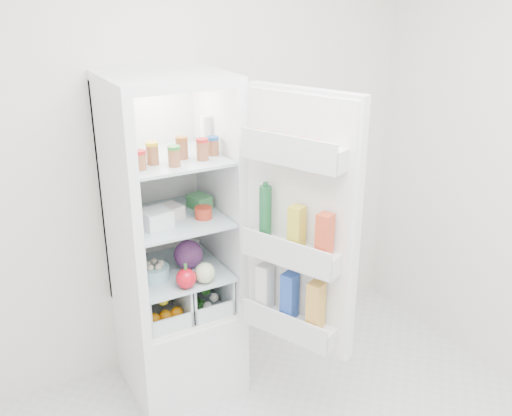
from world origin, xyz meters
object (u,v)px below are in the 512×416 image
refrigerator (173,277)px  red_cabbage (188,254)px  fridge_door (298,232)px  mushroom_bowl (155,273)px

refrigerator → red_cabbage: size_ratio=11.47×
fridge_door → refrigerator: bearing=10.6°
mushroom_bowl → fridge_door: fridge_door is taller
refrigerator → red_cabbage: (0.07, -0.08, 0.16)m
red_cabbage → fridge_door: bearing=-56.3°
refrigerator → red_cabbage: 0.19m
refrigerator → red_cabbage: refrigerator is taller
red_cabbage → mushroom_bowl: bearing=-169.8°
mushroom_bowl → fridge_door: (0.56, -0.50, 0.31)m
refrigerator → fridge_door: refrigerator is taller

